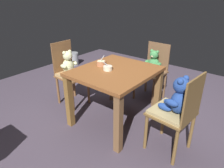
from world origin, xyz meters
name	(u,v)px	position (x,y,z in m)	size (l,w,h in m)	color
ground_plane	(115,121)	(0.00, 0.00, -0.02)	(5.20, 5.20, 0.04)	#483D4B
dining_table	(115,80)	(0.00, 0.00, 0.60)	(0.98, 0.87, 0.73)	brown
teddy_chair_near_front	(177,105)	(-0.06, -0.83, 0.57)	(0.45, 0.45, 0.92)	brown
teddy_chair_far_center	(69,69)	(-0.03, 0.83, 0.55)	(0.38, 0.42, 0.94)	brown
teddy_chair_near_right	(153,66)	(0.89, -0.05, 0.54)	(0.42, 0.43, 0.88)	brown
porridge_bowl_cream_center	(108,68)	(-0.06, 0.07, 0.76)	(0.11, 0.12, 0.11)	beige
porridge_bowl_terracotta_far_center	(101,63)	(0.01, 0.24, 0.76)	(0.13, 0.12, 0.12)	#B1704B
metal_pail	(74,59)	(1.18, 2.15, 0.14)	(0.23, 0.23, 0.29)	#93969B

